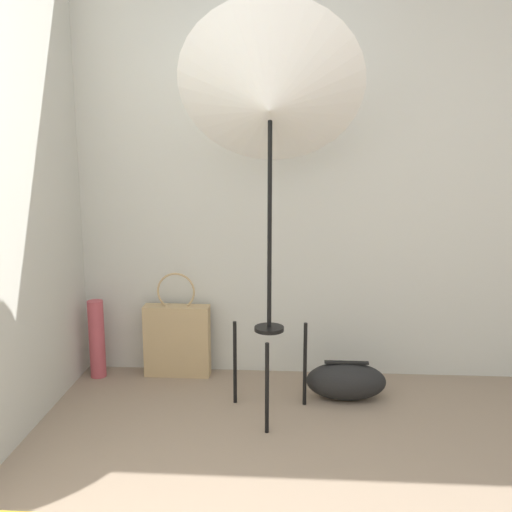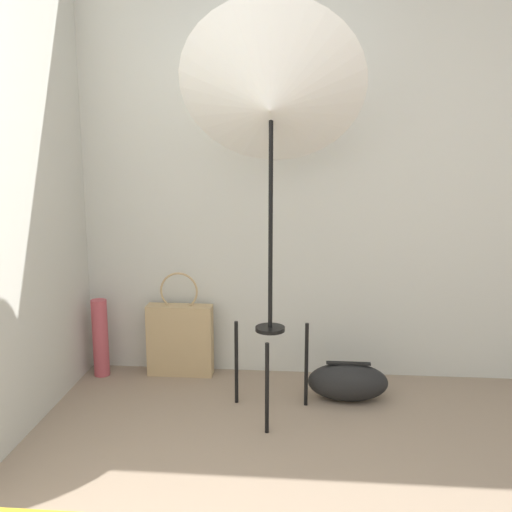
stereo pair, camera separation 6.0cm
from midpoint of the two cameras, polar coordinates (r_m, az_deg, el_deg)
name	(u,v)px [view 1 (the left image)]	position (r m, az deg, el deg)	size (l,w,h in m)	color
wall_back	(300,159)	(3.52, 3.68, 9.24)	(8.00, 0.05, 2.60)	beige
photo_umbrella	(270,100)	(2.93, 0.75, 14.66)	(0.92, 0.72, 2.04)	black
tote_bag	(177,339)	(3.67, -7.98, -7.84)	(0.39, 0.11, 0.64)	tan
duffel_bag	(346,381)	(3.39, 8.05, -11.72)	(0.44, 0.21, 0.22)	black
paper_roll	(97,339)	(3.75, -15.37, -7.63)	(0.09, 0.09, 0.47)	#BC4C56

